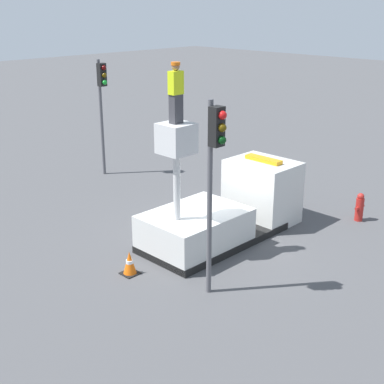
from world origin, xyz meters
name	(u,v)px	position (x,y,z in m)	size (l,w,h in m)	color
ground_plane	(214,240)	(0.00, 0.00, 0.00)	(120.00, 120.00, 0.00)	#4C4C4F
bucket_truck	(227,211)	(0.62, 0.00, 0.89)	(6.06, 2.44, 4.29)	black
worker	(176,93)	(-1.71, 0.00, 5.17)	(0.40, 0.26, 1.75)	#38383D
traffic_light_pole	(214,162)	(-2.61, -2.34, 3.80)	(0.34, 0.57, 5.37)	#515156
traffic_light_across	(102,95)	(1.85, 8.57, 3.72)	(0.34, 0.57, 5.26)	#515156
fire_hydrant	(360,207)	(5.06, -2.59, 0.52)	(0.54, 0.30, 1.06)	#B2231E
traffic_cone_rear	(130,263)	(-3.50, 0.17, 0.34)	(0.49, 0.49, 0.72)	black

